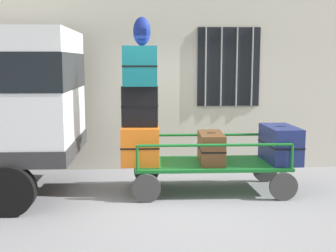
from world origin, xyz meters
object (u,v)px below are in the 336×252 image
suitcase_left_top (140,66)px  backpack (142,31)px  luggage_cart (211,168)px  suitcase_left_middle (140,106)px  suitcase_left_bottom (140,145)px  suitcase_midleft_bottom (211,148)px  suitcase_center_bottom (280,144)px

suitcase_left_top → backpack: size_ratio=1.40×
luggage_cart → suitcase_left_middle: size_ratio=3.95×
suitcase_left_bottom → backpack: backpack is taller
suitcase_left_bottom → suitcase_left_top: suitcase_left_top is taller
luggage_cart → suitcase_midleft_bottom: (0.00, -0.03, 0.33)m
suitcase_midleft_bottom → suitcase_center_bottom: size_ratio=0.87×
luggage_cart → suitcase_midleft_bottom: size_ratio=3.15×
suitcase_left_top → suitcase_center_bottom: bearing=1.1°
suitcase_midleft_bottom → suitcase_left_middle: bearing=-179.4°
suitcase_left_middle → suitcase_midleft_bottom: 1.33m
luggage_cart → backpack: (-1.10, 0.01, 2.17)m
suitcase_left_bottom → suitcase_midleft_bottom: suitcase_left_bottom is taller
suitcase_left_bottom → suitcase_center_bottom: size_ratio=0.81×
suitcase_left_middle → suitcase_center_bottom: suitcase_left_middle is taller
suitcase_left_middle → backpack: size_ratio=1.45×
luggage_cart → suitcase_left_top: (-1.14, -0.04, 1.64)m
suitcase_midleft_bottom → suitcase_center_bottom: 1.14m
suitcase_left_middle → suitcase_center_bottom: (2.28, 0.04, -0.63)m
suitcase_midleft_bottom → backpack: bearing=178.3°
suitcase_center_bottom → suitcase_left_top: bearing=-178.9°
luggage_cart → suitcase_left_top: suitcase_left_top is taller
suitcase_center_bottom → suitcase_left_bottom: bearing=179.7°
luggage_cart → suitcase_left_middle: bearing=-178.1°
luggage_cart → suitcase_left_bottom: (-1.14, 0.02, 0.39)m
luggage_cart → suitcase_midleft_bottom: 0.33m
suitcase_left_middle → suitcase_left_top: suitcase_left_top is taller
suitcase_midleft_bottom → backpack: backpack is taller
suitcase_left_bottom → backpack: size_ratio=1.71×
luggage_cart → backpack: 2.43m
suitcase_left_top → backpack: bearing=49.2°
luggage_cart → suitcase_center_bottom: (1.14, 0.01, 0.38)m
suitcase_left_middle → suitcase_left_top: bearing=-90.0°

